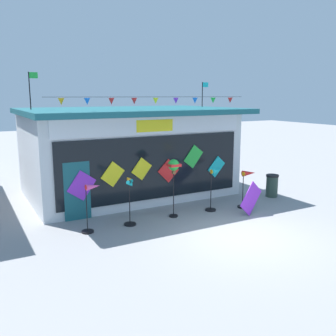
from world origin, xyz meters
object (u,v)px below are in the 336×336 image
wind_spinner_far_left (91,201)px  trash_bin (272,186)px  kite_shop_building (128,151)px  wind_spinner_left (130,203)px  wind_spinner_center_left (174,169)px  wind_spinner_center_right (214,185)px  wind_spinner_right (247,181)px  display_kite_on_ground (251,198)px

wind_spinner_far_left → trash_bin: 7.90m
kite_shop_building → trash_bin: bearing=-35.2°
wind_spinner_left → wind_spinner_center_left: size_ratio=0.79×
wind_spinner_center_left → trash_bin: bearing=3.9°
wind_spinner_center_right → wind_spinner_right: (1.34, -0.26, 0.06)m
wind_spinner_left → trash_bin: bearing=3.5°
wind_spinner_far_left → wind_spinner_center_right: size_ratio=0.98×
kite_shop_building → wind_spinner_far_left: 4.93m
wind_spinner_far_left → display_kite_on_ground: wind_spinner_far_left is taller
kite_shop_building → wind_spinner_left: kite_shop_building is taller
kite_shop_building → wind_spinner_center_left: kite_shop_building is taller
wind_spinner_far_left → wind_spinner_center_left: wind_spinner_center_left is taller
kite_shop_building → trash_bin: kite_shop_building is taller
wind_spinner_center_right → trash_bin: 3.30m
wind_spinner_center_left → wind_spinner_center_right: bearing=-1.2°
wind_spinner_far_left → wind_spinner_center_left: bearing=0.9°
trash_bin → wind_spinner_right: bearing=-161.6°
wind_spinner_center_right → wind_spinner_right: size_ratio=1.10×
kite_shop_building → wind_spinner_center_left: size_ratio=4.19×
wind_spinner_left → wind_spinner_center_left: bearing=2.3°
wind_spinner_left → wind_spinner_right: 4.71m
wind_spinner_far_left → kite_shop_building: bearing=53.6°
wind_spinner_far_left → wind_spinner_center_right: bearing=0.1°
kite_shop_building → wind_spinner_center_right: size_ratio=5.48×
wind_spinner_center_right → wind_spinner_left: bearing=-179.4°
wind_spinner_far_left → wind_spinner_left: (1.27, -0.02, -0.23)m
wind_spinner_left → display_kite_on_ground: (4.22, -1.01, -0.17)m
wind_spinner_left → wind_spinner_right: wind_spinner_left is taller
kite_shop_building → display_kite_on_ground: bearing=-62.2°
wind_spinner_far_left → wind_spinner_right: bearing=-2.4°
display_kite_on_ground → wind_spinner_center_right: bearing=129.6°
trash_bin → display_kite_on_ground: bearing=-149.3°
wind_spinner_center_right → display_kite_on_ground: wind_spinner_center_right is taller
wind_spinner_center_left → wind_spinner_center_right: (1.68, -0.03, -0.76)m
wind_spinner_center_right → wind_spinner_right: bearing=-11.0°
kite_shop_building → wind_spinner_center_left: (0.06, -3.86, -0.15)m
wind_spinner_center_right → trash_bin: bearing=6.5°
kite_shop_building → wind_spinner_center_right: 4.36m
wind_spinner_center_right → display_kite_on_ground: size_ratio=1.44×
wind_spinner_center_left → wind_spinner_right: wind_spinner_center_left is taller
wind_spinner_far_left → trash_bin: bearing=2.8°
wind_spinner_left → trash_bin: (6.60, 0.40, -0.28)m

